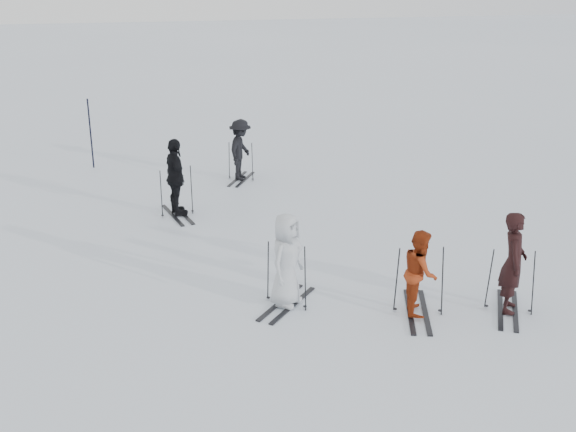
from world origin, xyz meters
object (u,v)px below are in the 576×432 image
(skier_uphill_far, at_px, (240,150))
(piste_marker, at_px, (91,134))
(skier_near_dark, at_px, (513,264))
(skier_grey, at_px, (286,261))
(skier_uphill_left, at_px, (176,178))
(skier_red, at_px, (420,273))

(skier_uphill_far, bearing_deg, piste_marker, 90.21)
(piste_marker, bearing_deg, skier_near_dark, -54.89)
(skier_near_dark, xyz_separation_m, skier_grey, (-3.99, 1.08, -0.06))
(skier_grey, xyz_separation_m, piste_marker, (-4.01, 10.29, 0.18))
(skier_uphill_left, bearing_deg, skier_uphill_far, -50.32)
(skier_uphill_left, distance_m, skier_uphill_far, 3.37)
(skier_near_dark, height_order, skier_grey, skier_near_dark)
(skier_red, relative_size, piste_marker, 0.74)
(skier_uphill_left, relative_size, piste_marker, 0.91)
(skier_red, distance_m, skier_uphill_left, 7.41)
(skier_near_dark, relative_size, skier_uphill_far, 1.08)
(skier_uphill_left, distance_m, piste_marker, 5.39)
(skier_red, bearing_deg, piste_marker, 45.76)
(skier_near_dark, relative_size, skier_uphill_left, 0.98)
(skier_uphill_far, bearing_deg, skier_red, -140.15)
(skier_uphill_left, bearing_deg, skier_red, -160.68)
(piste_marker, bearing_deg, skier_grey, -68.71)
(skier_uphill_far, distance_m, piste_marker, 4.83)
(skier_red, height_order, skier_uphill_left, skier_uphill_left)
(skier_red, bearing_deg, skier_uphill_left, 49.04)
(skier_near_dark, bearing_deg, piste_marker, 61.70)
(skier_red, distance_m, skier_grey, 2.45)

